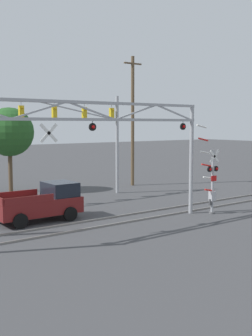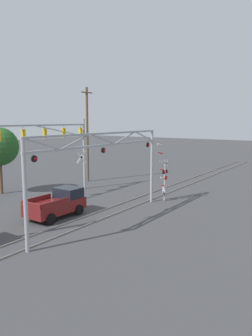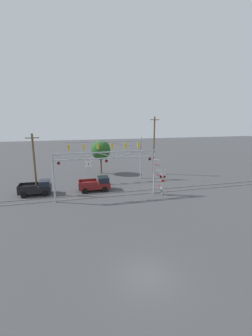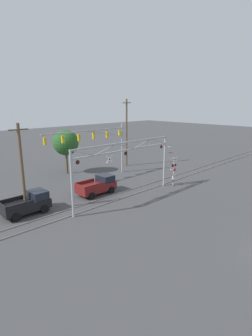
% 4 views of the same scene
% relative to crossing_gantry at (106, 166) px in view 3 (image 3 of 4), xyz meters
% --- Properties ---
extents(ground_plane, '(200.00, 200.00, 0.00)m').
position_rel_crossing_gantry_xyz_m(ground_plane, '(0.02, -16.14, -4.51)').
color(ground_plane, '#424244').
extents(rail_track_near, '(80.00, 0.08, 0.10)m').
position_rel_crossing_gantry_xyz_m(rail_track_near, '(0.02, 0.28, -4.46)').
color(rail_track_near, gray).
rests_on(rail_track_near, ground_plane).
extents(rail_track_far, '(80.00, 0.08, 0.10)m').
position_rel_crossing_gantry_xyz_m(rail_track_far, '(0.02, 1.72, -4.46)').
color(rail_track_far, gray).
rests_on(rail_track_far, ground_plane).
extents(crossing_gantry, '(13.84, 0.27, 6.38)m').
position_rel_crossing_gantry_xyz_m(crossing_gantry, '(0.00, 0.00, 0.00)').
color(crossing_gantry, '#9EA0A5').
rests_on(crossing_gantry, ground_plane).
extents(crossing_signal_mast, '(1.83, 0.35, 5.27)m').
position_rel_crossing_gantry_xyz_m(crossing_signal_mast, '(7.67, -0.83, -2.61)').
color(crossing_signal_mast, '#9EA0A5').
rests_on(crossing_signal_mast, ground_plane).
extents(traffic_signal_span, '(12.97, 0.39, 7.37)m').
position_rel_crossing_gantry_xyz_m(traffic_signal_span, '(3.63, 8.62, 0.84)').
color(traffic_signal_span, '#9EA0A5').
rests_on(traffic_signal_span, ground_plane).
extents(pickup_truck_lead, '(4.62, 2.36, 2.04)m').
position_rel_crossing_gantry_xyz_m(pickup_truck_lead, '(-1.08, 3.55, -3.53)').
color(pickup_truck_lead, maroon).
rests_on(pickup_truck_lead, ground_plane).
extents(pickup_truck_following, '(4.40, 2.36, 2.04)m').
position_rel_crossing_gantry_xyz_m(pickup_truck_following, '(-9.43, 3.77, -3.53)').
color(pickup_truck_following, black).
rests_on(pickup_truck_following, ground_plane).
extents(utility_pole_left, '(1.80, 0.28, 8.63)m').
position_rel_crossing_gantry_xyz_m(utility_pole_left, '(-9.50, 4.13, -0.05)').
color(utility_pole_left, brown).
rests_on(utility_pole_left, ground_plane).
extents(utility_pole_right, '(1.80, 0.28, 10.94)m').
position_rel_crossing_gantry_xyz_m(utility_pole_right, '(11.03, 11.14, 1.11)').
color(utility_pole_right, brown).
rests_on(utility_pole_right, ground_plane).
extents(background_tree_beyond_span, '(3.76, 3.76, 6.55)m').
position_rel_crossing_gantry_xyz_m(background_tree_beyond_span, '(1.20, 13.88, 0.14)').
color(background_tree_beyond_span, brown).
rests_on(background_tree_beyond_span, ground_plane).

